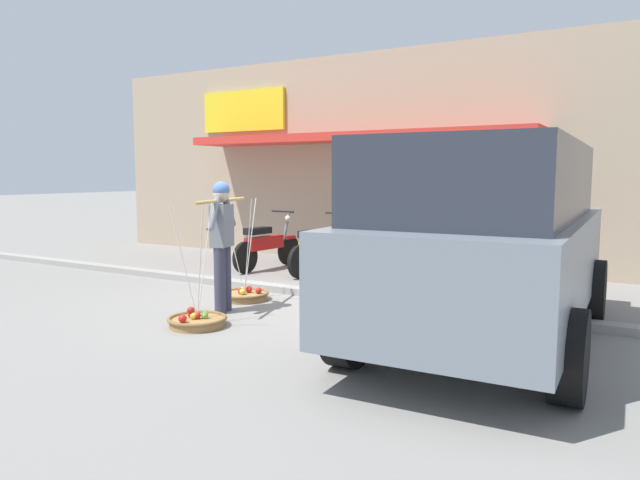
{
  "coord_description": "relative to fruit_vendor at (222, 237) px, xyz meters",
  "views": [
    {
      "loc": [
        4.34,
        -6.57,
        1.78
      ],
      "look_at": [
        0.14,
        0.6,
        0.85
      ],
      "focal_mm": 32.86,
      "sensor_mm": 36.0,
      "label": 1
    }
  ],
  "objects": [
    {
      "name": "ground_plane",
      "position": [
        0.53,
        0.76,
        -0.98
      ],
      "size": [
        90.0,
        90.0,
        0.0
      ],
      "primitive_type": "plane",
      "color": "gray"
    },
    {
      "name": "sidewalk_curb",
      "position": [
        0.53,
        1.46,
        -0.93
      ],
      "size": [
        20.0,
        0.24,
        0.1
      ],
      "primitive_type": "cube",
      "color": "gray",
      "rests_on": "ground"
    },
    {
      "name": "fruit_vendor",
      "position": [
        0.0,
        0.0,
        0.0
      ],
      "size": [
        0.47,
        1.47,
        1.7
      ],
      "color": "#38384C",
      "rests_on": "ground"
    },
    {
      "name": "fruit_basket_left_side",
      "position": [
        0.21,
        -0.73,
        -0.9
      ],
      "size": [
        0.7,
        0.7,
        1.45
      ],
      "color": "#9E7542",
      "rests_on": "ground"
    },
    {
      "name": "fruit_basket_right_side",
      "position": [
        -0.21,
        0.73,
        -0.9
      ],
      "size": [
        0.7,
        0.7,
        1.45
      ],
      "color": "#9E7542",
      "rests_on": "ground"
    },
    {
      "name": "motorcycle_nearest_shop",
      "position": [
        -1.53,
        3.11,
        -0.52
      ],
      "size": [
        0.54,
        1.82,
        1.09
      ],
      "color": "black",
      "rests_on": "ground"
    },
    {
      "name": "motorcycle_second_in_row",
      "position": [
        -0.38,
        3.18,
        -0.52
      ],
      "size": [
        0.54,
        1.81,
        1.09
      ],
      "color": "black",
      "rests_on": "ground"
    },
    {
      "name": "parked_truck",
      "position": [
        3.31,
        0.36,
        0.15
      ],
      "size": [
        2.29,
        4.87,
        2.1
      ],
      "color": "slate",
      "rests_on": "ground"
    },
    {
      "name": "storefront_building",
      "position": [
        -0.45,
        7.38,
        1.13
      ],
      "size": [
        13.0,
        6.0,
        4.2
      ],
      "color": "tan",
      "rests_on": "ground"
    }
  ]
}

